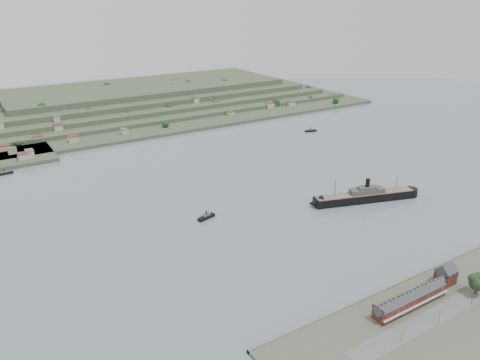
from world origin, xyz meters
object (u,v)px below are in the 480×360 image
terrace_row (411,299)px  fig_tree (479,282)px  steamship (362,197)px  tugboat (206,217)px  gabled_building (446,274)px

terrace_row → fig_tree: bearing=-17.7°
steamship → tugboat: steamship is taller
fig_tree → tugboat: bearing=116.3°
terrace_row → tugboat: 171.91m
terrace_row → fig_tree: (43.27, -13.85, 3.83)m
terrace_row → gabled_building: gabled_building is taller
fig_tree → gabled_building: bearing=107.9°
terrace_row → steamship: 150.26m
tugboat → fig_tree: bearing=-63.7°
gabled_building → fig_tree: 18.94m
steamship → fig_tree: (-43.14, -136.76, 6.02)m
tugboat → fig_tree: fig_tree is taller
gabled_building → fig_tree: (5.77, -17.87, 2.48)m
steamship → tugboat: (-131.75, 42.83, -2.92)m
steamship → tugboat: size_ratio=6.26×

